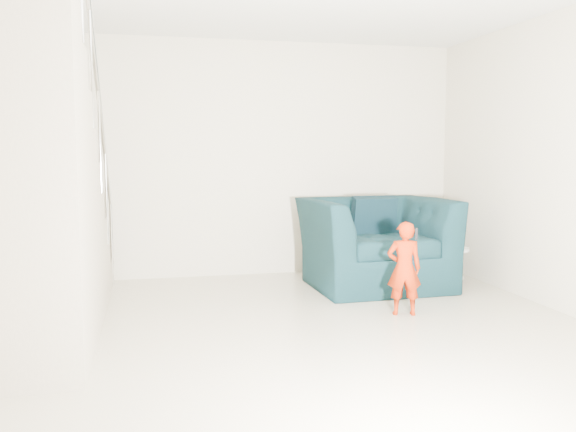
% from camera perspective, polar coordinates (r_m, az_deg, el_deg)
% --- Properties ---
extents(floor, '(5.50, 5.50, 0.00)m').
position_cam_1_polar(floor, '(4.61, 1.54, -12.19)').
color(floor, tan).
rests_on(floor, ground).
extents(back_wall, '(5.00, 0.00, 5.00)m').
position_cam_1_polar(back_wall, '(7.07, -4.00, 5.31)').
color(back_wall, beige).
rests_on(back_wall, floor).
extents(front_wall, '(5.00, 0.00, 5.00)m').
position_cam_1_polar(front_wall, '(1.85, 23.40, 2.58)').
color(front_wall, beige).
rests_on(front_wall, floor).
extents(armchair, '(1.50, 1.32, 0.94)m').
position_cam_1_polar(armchair, '(6.57, 8.20, -2.49)').
color(armchair, black).
rests_on(armchair, floor).
extents(toddler, '(0.34, 0.26, 0.83)m').
position_cam_1_polar(toddler, '(5.48, 10.81, -4.83)').
color(toddler, '#960604').
rests_on(toddler, floor).
extents(side_table, '(0.36, 0.36, 0.36)m').
position_cam_1_polar(side_table, '(7.17, 15.16, -3.79)').
color(side_table, silver).
rests_on(side_table, floor).
extents(staircase, '(1.02, 3.03, 3.62)m').
position_cam_1_polar(staircase, '(4.90, -23.46, -0.25)').
color(staircase, '#ADA089').
rests_on(staircase, floor).
extents(cushion, '(0.48, 0.23, 0.48)m').
position_cam_1_polar(cushion, '(6.80, 8.01, -0.11)').
color(cushion, black).
rests_on(cushion, armchair).
extents(throw, '(0.05, 0.49, 0.55)m').
position_cam_1_polar(throw, '(6.41, 2.82, -1.55)').
color(throw, black).
rests_on(throw, armchair).
extents(phone, '(0.04, 0.05, 0.10)m').
position_cam_1_polar(phone, '(5.44, 11.92, -1.65)').
color(phone, black).
rests_on(phone, toddler).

